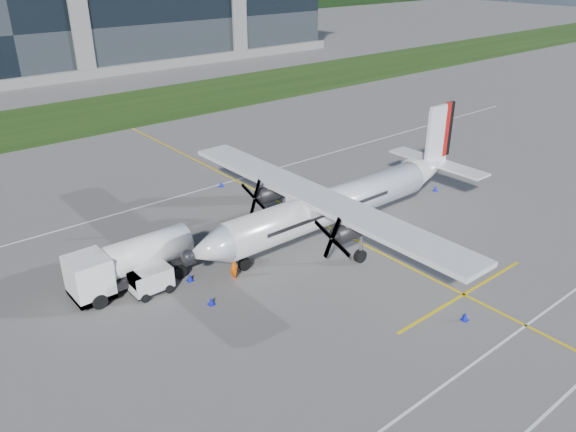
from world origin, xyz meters
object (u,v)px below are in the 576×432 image
(turboprop_aircraft, at_px, (340,183))
(fuel_tanker_truck, at_px, (123,266))
(safety_cone_stbdwing, at_px, (221,184))
(baggage_tug, at_px, (151,281))
(safety_cone_portwing, at_px, (465,316))
(ground_crew_person, at_px, (234,265))
(safety_cone_nose_stbd, at_px, (190,277))
(safety_cone_tail, at_px, (435,188))
(safety_cone_nose_port, at_px, (211,301))

(turboprop_aircraft, xyz_separation_m, fuel_tanker_truck, (-15.12, 2.93, -2.39))
(fuel_tanker_truck, distance_m, safety_cone_stbdwing, 16.76)
(baggage_tug, bearing_deg, safety_cone_stbdwing, 42.63)
(safety_cone_stbdwing, bearing_deg, turboprop_aircraft, -82.55)
(fuel_tanker_truck, relative_size, safety_cone_portwing, 15.99)
(ground_crew_person, height_order, safety_cone_stbdwing, ground_crew_person)
(fuel_tanker_truck, bearing_deg, safety_cone_stbdwing, 36.52)
(ground_crew_person, distance_m, safety_cone_nose_stbd, 2.84)
(safety_cone_nose_stbd, bearing_deg, ground_crew_person, -34.75)
(fuel_tanker_truck, distance_m, safety_cone_portwing, 20.06)
(fuel_tanker_truck, xyz_separation_m, safety_cone_tail, (27.08, -2.53, -1.25))
(baggage_tug, relative_size, safety_cone_nose_stbd, 5.21)
(safety_cone_tail, height_order, safety_cone_stbdwing, same)
(turboprop_aircraft, bearing_deg, safety_cone_nose_port, -170.85)
(safety_cone_portwing, height_order, safety_cone_nose_port, same)
(safety_cone_nose_port, bearing_deg, ground_crew_person, 29.69)
(ground_crew_person, bearing_deg, safety_cone_stbdwing, -34.69)
(baggage_tug, xyz_separation_m, safety_cone_stbdwing, (12.46, 11.47, -0.53))
(turboprop_aircraft, relative_size, safety_cone_nose_port, 51.83)
(ground_crew_person, xyz_separation_m, safety_cone_portwing, (7.44, -11.77, -0.76))
(safety_cone_tail, xyz_separation_m, safety_cone_stbdwing, (-13.64, 12.48, 0.00))
(safety_cone_tail, bearing_deg, safety_cone_stbdwing, 137.54)
(baggage_tug, relative_size, safety_cone_tail, 5.21)
(safety_cone_nose_stbd, bearing_deg, turboprop_aircraft, -5.42)
(baggage_tug, relative_size, safety_cone_stbdwing, 5.21)
(safety_cone_portwing, height_order, safety_cone_stbdwing, same)
(baggage_tug, xyz_separation_m, safety_cone_tail, (26.11, -1.01, -0.53))
(turboprop_aircraft, xyz_separation_m, safety_cone_nose_stbd, (-11.71, 1.11, -3.64))
(turboprop_aircraft, distance_m, safety_cone_nose_stbd, 12.32)
(safety_cone_tail, relative_size, safety_cone_stbdwing, 1.00)
(safety_cone_portwing, xyz_separation_m, safety_cone_tail, (13.98, 12.61, 0.00))
(turboprop_aircraft, relative_size, safety_cone_tail, 51.83)
(turboprop_aircraft, xyz_separation_m, safety_cone_nose_port, (-12.09, -1.95, -3.64))
(turboprop_aircraft, xyz_separation_m, baggage_tug, (-14.15, 1.41, -3.11))
(fuel_tanker_truck, distance_m, ground_crew_person, 6.61)
(fuel_tanker_truck, bearing_deg, safety_cone_nose_port, -58.12)
(safety_cone_nose_stbd, bearing_deg, fuel_tanker_truck, 151.87)
(fuel_tanker_truck, relative_size, ground_crew_person, 3.96)
(fuel_tanker_truck, bearing_deg, safety_cone_nose_stbd, -28.13)
(safety_cone_tail, xyz_separation_m, safety_cone_nose_stbd, (-23.67, 0.71, 0.00))
(safety_cone_portwing, bearing_deg, fuel_tanker_truck, 130.85)
(turboprop_aircraft, distance_m, ground_crew_person, 9.90)
(safety_cone_stbdwing, relative_size, safety_cone_nose_port, 1.00)
(safety_cone_nose_stbd, bearing_deg, safety_cone_nose_port, -96.94)
(ground_crew_person, distance_m, safety_cone_tail, 21.45)
(safety_cone_nose_port, bearing_deg, fuel_tanker_truck, 121.88)
(baggage_tug, bearing_deg, safety_cone_nose_port, -58.40)
(turboprop_aircraft, bearing_deg, ground_crew_person, -177.28)
(safety_cone_nose_stbd, bearing_deg, safety_cone_tail, -1.73)
(turboprop_aircraft, height_order, ground_crew_person, turboprop_aircraft)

